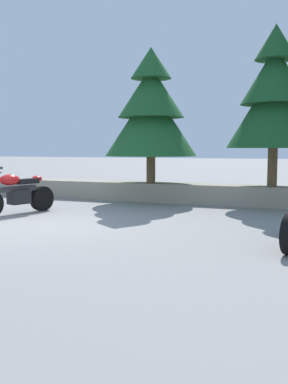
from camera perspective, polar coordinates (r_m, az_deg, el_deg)
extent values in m
plane|color=gray|center=(9.19, -14.38, -4.28)|extent=(120.00, 120.00, 0.00)
cube|color=gray|center=(13.30, -2.23, 0.14)|extent=(36.00, 0.80, 0.55)
cylinder|color=black|center=(11.29, -13.12, -0.82)|extent=(0.36, 0.65, 0.62)
cube|color=black|center=(10.89, -15.91, -0.60)|extent=(0.45, 0.55, 0.34)
cube|color=#2D2D30|center=(10.81, -16.37, 0.41)|extent=(0.46, 1.09, 0.12)
ellipsoid|color=red|center=(10.71, -17.06, 1.52)|extent=(0.48, 0.60, 0.26)
cube|color=black|center=(10.99, -14.98, 1.36)|extent=(0.42, 0.61, 0.12)
ellipsoid|color=red|center=(11.16, -13.74, 1.67)|extent=(0.29, 0.33, 0.16)
cylinder|color=silver|center=(11.27, -14.58, -0.62)|extent=(0.22, 0.40, 0.11)
sphere|color=#2D2D30|center=(10.22, -18.03, 2.99)|extent=(0.07, 0.07, 0.07)
cylinder|color=brown|center=(12.71, 0.90, 3.51)|extent=(0.26, 0.26, 1.05)
cone|color=#1E5628|center=(12.72, 0.91, 9.18)|extent=(2.63, 2.63, 1.99)
cone|color=#1E5628|center=(12.79, 0.91, 12.83)|extent=(1.90, 1.90, 1.43)
cone|color=#1E5628|center=(12.92, 0.92, 16.43)|extent=(1.16, 1.16, 0.88)
cylinder|color=brown|center=(12.14, 16.34, 3.89)|extent=(0.25, 0.25, 1.36)
cone|color=#194C23|center=(12.18, 16.53, 10.38)|extent=(2.44, 2.44, 2.07)
cone|color=#194C23|center=(12.28, 16.64, 14.33)|extent=(1.76, 1.76, 1.49)
cone|color=#194C23|center=(12.44, 16.76, 18.20)|extent=(1.07, 1.07, 0.91)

